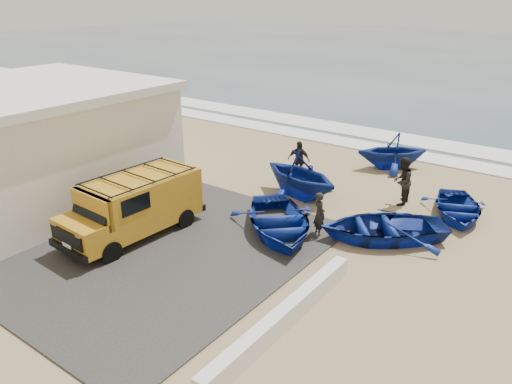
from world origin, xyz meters
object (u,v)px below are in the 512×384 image
Objects in this scene: boat_mid_left at (300,174)px; boat_mid_right at (457,208)px; boat_near_right at (383,227)px; fisherman_middle at (402,181)px; parapet at (283,318)px; building at (23,143)px; fisherman_back at (299,160)px; fisherman_front at (319,214)px; boat_near_left at (279,221)px; boat_far_left at (392,151)px; van at (135,204)px.

boat_mid_left is 5.83m from boat_mid_right.
fisherman_middle is at bearing 152.38° from boat_near_right.
fisherman_middle reaches higher than parapet.
building reaches higher than fisherman_back.
fisherman_front is 0.91× the size of fisherman_back.
boat_mid_left reaches higher than fisherman_front.
boat_mid_left is (-1.14, 3.15, 0.50)m from boat_near_left.
fisherman_back reaches higher than parapet.
fisherman_front is 0.82× the size of fisherman_middle.
boat_near_left is 1.03× the size of boat_near_right.
boat_mid_right is at bearing 6.66° from boat_far_left.
parapet is at bearing -39.09° from boat_near_right.
van reaches higher than fisherman_middle.
boat_mid_right is (1.51, 8.95, 0.06)m from parapet.
boat_near_right is 4.35m from boat_mid_left.
boat_near_left is at bearing -146.39° from boat_mid_left.
fisherman_middle is (11.93, 7.87, -1.24)m from building.
building is at bearing -145.61° from fisherman_back.
boat_near_right is (2.93, 1.68, -0.01)m from boat_near_left.
parapet is 8.91m from fisherman_middle.
building is at bearing 140.04° from boat_mid_left.
fisherman_front is at bearing 19.39° from building.
fisherman_back reaches higher than boat_mid_right.
van reaches higher than boat_far_left.
boat_far_left reaches higher than parapet.
building is 10.90m from fisherman_back.
boat_mid_left reaches higher than parapet.
van reaches higher than boat_mid_left.
boat_mid_right is 5.40m from boat_far_left.
boat_mid_left reaches higher than boat_mid_right.
boat_near_right is at bearing 36.96° from van.
boat_near_right is at bearing -116.08° from fisherman_front.
boat_far_left reaches higher than boat_near_left.
boat_mid_right is (4.40, 4.86, -0.09)m from boat_near_left.
boat_near_left reaches higher than boat_near_right.
fisherman_back is (-2.23, 4.83, 0.40)m from boat_near_left.
fisherman_back is at bearing 47.01° from building.
van is 6.01m from fisherman_front.
van is at bearing 169.33° from parapet.
boat_near_left is 2.77× the size of fisherman_front.
van is 7.81m from fisherman_back.
fisherman_middle is at bearing -50.95° from boat_mid_left.
fisherman_front is (2.27, -2.45, -0.18)m from boat_mid_left.
boat_mid_left is 1.09× the size of boat_mid_right.
parapet is 5.12m from fisherman_front.
fisherman_middle is at bearing -71.08° from fisherman_front.
boat_far_left is at bearing -2.72° from boat_mid_left.
parapet is 1.48× the size of boat_near_right.
van is at bearing -113.62° from fisherman_back.
boat_near_left is 6.56m from boat_mid_right.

